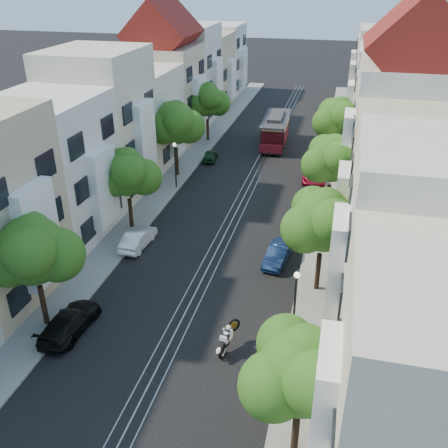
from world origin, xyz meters
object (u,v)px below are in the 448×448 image
Objects in this scene: tree_e_c at (333,160)px; parked_car_e_far at (314,174)px; tree_e_d at (339,119)px; tree_w_b at (128,174)px; tree_e_b at (324,222)px; tree_w_c at (176,124)px; sportbike_rider at (227,337)px; parked_car_w_mid at (138,238)px; tree_w_a at (33,252)px; lamp_east at (295,296)px; lamp_west at (175,159)px; cable_car at (275,129)px; tree_e_a at (303,373)px; parked_car_w_near at (70,322)px; tree_w_d at (208,101)px; parked_car_e_mid at (278,254)px; parked_car_w_far at (210,155)px.

tree_e_c reaches higher than parked_car_e_far.
tree_w_b is (-14.40, -17.00, -0.47)m from tree_e_d.
tree_e_b is 1.48× the size of parked_car_e_far.
sportbike_rider is at bearing -65.67° from tree_w_c.
parked_car_w_mid reaches higher than parked_car_e_far.
tree_e_c is at bearing 51.34° from tree_w_a.
tree_w_b is 1.51× the size of lamp_east.
cable_car is at bearing 64.48° from lamp_west.
lamp_east is (-0.96, -15.98, -1.75)m from tree_e_c.
parked_car_e_far is at bearing 91.76° from lamp_east.
tree_e_a is 14.24m from parked_car_w_near.
tree_w_d is at bearing 131.99° from tree_e_c.
lamp_east is 0.92× the size of parked_car_e_far.
tree_e_c is (0.00, 23.00, 0.20)m from tree_e_a.
lamp_west is (0.84, 8.02, -1.55)m from tree_w_b.
parked_car_e_mid is at bearing 103.89° from lamp_east.
tree_w_c is at bearing 90.00° from tree_w_b.
tree_w_b is 22.00m from tree_w_d.
sportbike_rider is at bearing -48.68° from tree_w_b.
parked_car_e_far is (12.74, 12.82, -3.77)m from tree_w_b.
tree_w_b reaches higher than lamp_west.
tree_e_a is 34.00m from tree_e_d.
parked_car_w_mid is at bearing -171.14° from parked_car_e_mid.
tree_e_a is at bearing 105.53° from parked_car_w_far.
tree_e_d is 1.02× the size of tree_w_a.
cable_car is (7.64, 0.27, -2.72)m from tree_w_d.
parked_car_w_near is (-11.90, -2.21, -2.20)m from lamp_east.
sportbike_rider is 12.60m from parked_car_w_mid.
tree_w_c is 11.01m from tree_w_d.
parked_car_e_mid is (1.30, 9.35, -0.25)m from sportbike_rider.
lamp_east is 28.32m from parked_car_w_far.
tree_w_b is 1.98× the size of parked_car_w_far.
tree_e_c is at bearing -69.52° from cable_car.
tree_w_a reaches higher than tree_w_b.
tree_w_c is 25.20m from sportbike_rider.
parked_car_e_mid is (11.54, 9.71, -4.12)m from tree_w_a.
tree_w_a is at bearing -154.08° from tree_e_b.
tree_e_c is 0.92× the size of tree_w_c.
lamp_east is at bearing -57.35° from tree_w_c.
tree_e_b reaches higher than parked_car_w_mid.
tree_w_d is at bearing 120.22° from sportbike_rider.
tree_e_c is 1.44× the size of parked_car_e_far.
parked_car_w_mid is at bearing -128.84° from parked_car_e_far.
parked_car_w_mid is 18.33m from parked_car_w_far.
parked_car_e_mid is 20.48m from parked_car_w_far.
lamp_west is 0.92× the size of parked_car_e_far.
tree_w_a is at bearing -164.71° from sportbike_rider.
tree_e_d is 1.51× the size of parked_car_e_far.
tree_e_d is 1.65× the size of lamp_east.
lamp_east is 1.31× the size of parked_car_w_far.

